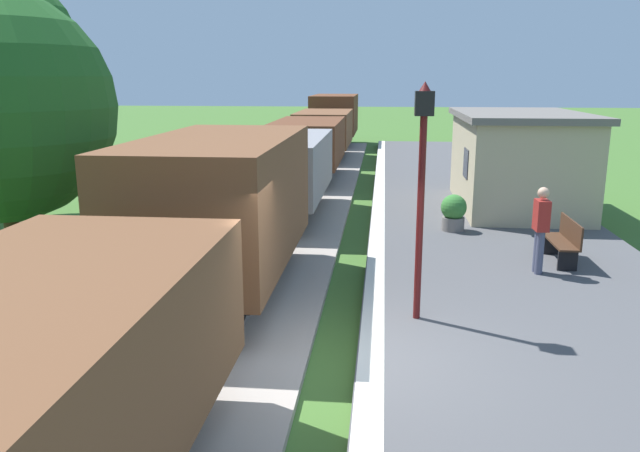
{
  "coord_description": "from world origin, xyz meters",
  "views": [
    {
      "loc": [
        0.5,
        -7.94,
        4.01
      ],
      "look_at": [
        -0.56,
        2.48,
        1.51
      ],
      "focal_mm": 35.12,
      "sensor_mm": 36.0,
      "label": 1
    }
  ],
  "objects": [
    {
      "name": "rail_near",
      "position": [
        -1.68,
        0.0,
        0.19
      ],
      "size": [
        0.07,
        60.0,
        0.14
      ],
      "primitive_type": "cube",
      "color": "slate",
      "rests_on": "track_ballast"
    },
    {
      "name": "ground_plane",
      "position": [
        0.0,
        0.0,
        0.0
      ],
      "size": [
        160.0,
        160.0,
        0.0
      ],
      "primitive_type": "plane",
      "color": "#3D6628"
    },
    {
      "name": "freight_train",
      "position": [
        -2.4,
        13.08,
        1.51
      ],
      "size": [
        2.5,
        39.2,
        2.72
      ],
      "color": "brown",
      "rests_on": "rail_near"
    },
    {
      "name": "lamp_post_near",
      "position": [
        1.09,
        1.57,
        2.8
      ],
      "size": [
        0.28,
        0.28,
        3.7
      ],
      "color": "#591414",
      "rests_on": "platform_slab"
    },
    {
      "name": "rail_far",
      "position": [
        -3.12,
        0.0,
        0.19
      ],
      "size": [
        0.07,
        60.0,
        0.14
      ],
      "primitive_type": "cube",
      "color": "slate",
      "rests_on": "track_ballast"
    },
    {
      "name": "platform_edge_stripe",
      "position": [
        0.4,
        0.0,
        0.25
      ],
      "size": [
        0.36,
        60.0,
        0.01
      ],
      "primitive_type": "cube",
      "color": "silver",
      "rests_on": "platform_slab"
    },
    {
      "name": "platform_slab",
      "position": [
        3.2,
        0.0,
        0.12
      ],
      "size": [
        6.0,
        60.0,
        0.25
      ],
      "primitive_type": "cube",
      "color": "#4C4C4F",
      "rests_on": "ground"
    },
    {
      "name": "person_waiting",
      "position": [
        3.57,
        4.21,
        1.18
      ],
      "size": [
        0.26,
        0.39,
        1.71
      ],
      "rotation": [
        0.0,
        0.0,
        3.18
      ],
      "color": "#474C66",
      "rests_on": "platform_slab"
    },
    {
      "name": "bench_near_hut",
      "position": [
        4.27,
        5.0,
        0.72
      ],
      "size": [
        0.42,
        1.5,
        0.91
      ],
      "color": "#422819",
      "rests_on": "platform_slab"
    },
    {
      "name": "track_ballast",
      "position": [
        -2.4,
        0.0,
        0.06
      ],
      "size": [
        3.8,
        60.0,
        0.12
      ],
      "primitive_type": "cube",
      "color": "#9E9389",
      "rests_on": "ground"
    },
    {
      "name": "station_hut",
      "position": [
        4.4,
        10.74,
        1.65
      ],
      "size": [
        3.5,
        5.8,
        2.78
      ],
      "color": "tan",
      "rests_on": "platform_slab"
    },
    {
      "name": "potted_planter",
      "position": [
        2.28,
        7.59,
        0.72
      ],
      "size": [
        0.64,
        0.64,
        0.92
      ],
      "color": "slate",
      "rests_on": "platform_slab"
    }
  ]
}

